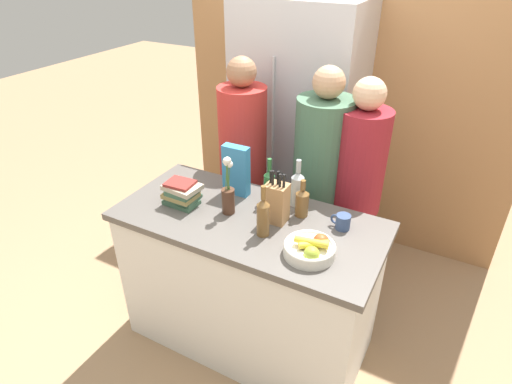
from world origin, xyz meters
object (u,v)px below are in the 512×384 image
Objects in this scene: bottle_water at (297,188)px; fruit_bowl at (311,248)px; bottle_oil at (269,185)px; person_in_blue at (320,179)px; coffee_mug at (342,222)px; bottle_wine at (302,202)px; refrigerator at (298,132)px; flower_vase at (228,192)px; book_stack at (182,193)px; cereal_box at (236,170)px; person_at_sink at (243,162)px; bottle_vinegar at (263,216)px; knife_block at (277,202)px; person_in_red_tee at (357,189)px.

fruit_bowl is at bearing -58.08° from bottle_water.
person_in_blue is at bearing 69.00° from bottle_oil.
coffee_mug is 0.51× the size of bottle_wine.
flower_vase is (0.09, -1.15, 0.09)m from refrigerator.
refrigerator is 5.64× the size of flower_vase.
bottle_water is at bearing -66.82° from refrigerator.
person_in_blue is at bearing -53.51° from refrigerator.
cereal_box is at bearing 50.38° from book_stack.
fruit_bowl is 0.15× the size of person_in_blue.
bottle_water reaches higher than bottle_wine.
person_at_sink is at bearing 145.09° from bottle_wine.
bottle_vinegar is 0.73m from person_in_blue.
bottle_vinegar is (0.54, -0.04, 0.04)m from book_stack.
coffee_mug is 0.07× the size of person_in_blue.
bottle_vinegar is at bearing -74.33° from refrigerator.
fruit_bowl is at bearing -64.05° from refrigerator.
knife_block is at bearing 10.72° from book_stack.
person_in_red_tee is (0.54, 0.62, -0.15)m from flower_vase.
flower_vase is 0.40m from bottle_wine.
person_at_sink is at bearing -151.65° from person_in_blue.
person_in_blue reaches higher than cereal_box.
person_at_sink is (-0.16, -0.56, -0.04)m from refrigerator.
cereal_box is 0.46m from person_at_sink.
person_at_sink is (0.03, 0.65, -0.08)m from book_stack.
bottle_oil reaches higher than coffee_mug.
bottle_oil is 0.16m from bottle_water.
person_in_blue reaches higher than fruit_bowl.
refrigerator reaches higher than bottle_vinegar.
fruit_bowl is 0.70m from cereal_box.
cereal_box reaches higher than bottle_vinegar.
fruit_bowl is at bearing -34.37° from knife_block.
coffee_mug is 0.42m from bottle_vinegar.
bottle_water is (0.03, 0.20, -0.00)m from knife_block.
person_in_red_tee is at bearing 69.18° from bottle_wine.
flower_vase is at bearing -82.14° from person_at_sink.
flower_vase is 0.39m from bottle_water.
cereal_box is 0.19× the size of person_in_blue.
bottle_oil is at bearing -76.24° from refrigerator.
bottle_water is at bearing -65.65° from person_in_blue.
person_in_blue is at bearing 89.23° from bottle_water.
fruit_bowl is at bearing -59.84° from bottle_wine.
person_in_red_tee is at bearing 46.51° from bottle_oil.
knife_block is 0.20m from bottle_water.
flower_vase is at bearing -140.41° from bottle_water.
fruit_bowl is at bearing -8.74° from bottle_vinegar.
knife_block is 0.19× the size of person_at_sink.
bottle_water is 0.17× the size of person_in_blue.
knife_block is 1.11× the size of bottle_oil.
cereal_box is at bearing -177.98° from bottle_oil.
person_in_red_tee reaches higher than flower_vase.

